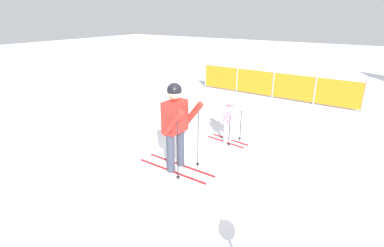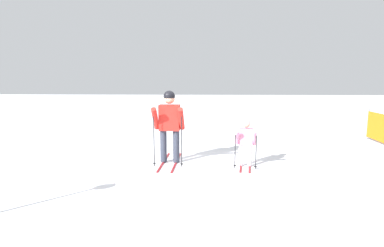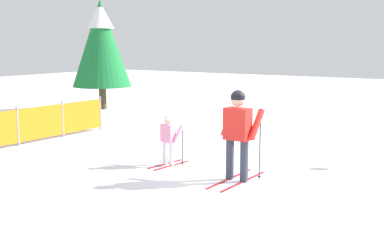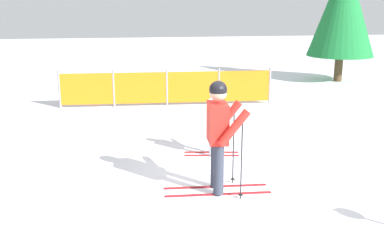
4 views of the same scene
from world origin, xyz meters
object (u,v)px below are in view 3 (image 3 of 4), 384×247
Objects in this scene: skier_adult at (238,127)px; skier_child at (169,136)px; conifer_far at (101,42)px; safety_fence at (18,126)px.

skier_adult is 1.57× the size of skier_child.
conifer_far is at bearing 59.80° from skier_child.
skier_adult is 0.30× the size of safety_fence.
skier_adult reaches higher than safety_fence.
conifer_far reaches higher than skier_adult.
safety_fence is at bearing -154.18° from conifer_far.
skier_adult is 1.89m from skier_child.
conifer_far is (6.12, 7.71, 2.06)m from skier_child.
skier_child is 4.55m from safety_fence.
skier_adult is at bearing -87.91° from safety_fence.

